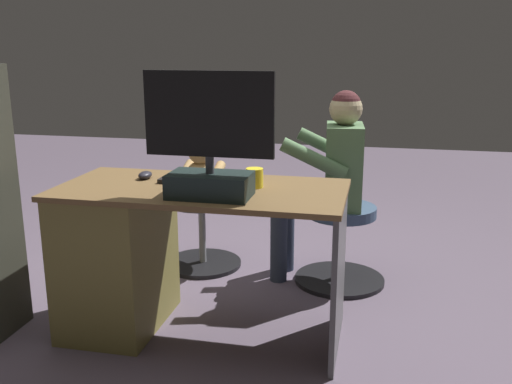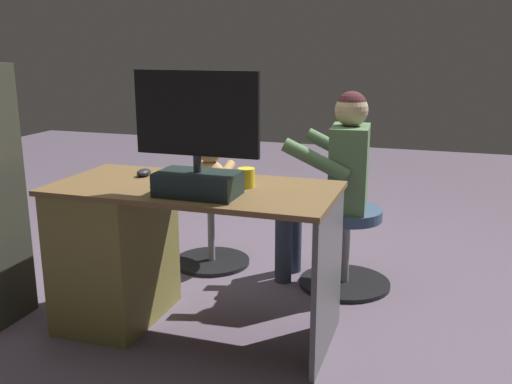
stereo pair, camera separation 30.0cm
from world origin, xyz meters
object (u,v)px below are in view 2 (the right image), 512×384
object	(u,v)px
desk	(132,247)
keyboard	(199,179)
person	(334,173)
cup	(246,178)
office_chair_teddy	(211,222)
visitor_chair	(346,244)
monitor	(197,155)
computer_mouse	(144,173)
teddy_bear	(211,168)
tv_remote	(172,180)

from	to	relation	value
desk	keyboard	bearing A→B (deg)	-164.51
person	cup	bearing A→B (deg)	69.01
desk	office_chair_teddy	distance (m)	0.84
keyboard	visitor_chair	bearing A→B (deg)	-132.33
desk	keyboard	size ratio (longest dim) A/B	3.14
monitor	office_chair_teddy	size ratio (longest dim) A/B	1.15
desk	person	world-z (taller)	person
monitor	visitor_chair	distance (m)	1.23
desk	computer_mouse	world-z (taller)	computer_mouse
computer_mouse	teddy_bear	xyz separation A→B (m)	(-0.05, -0.74, -0.13)
office_chair_teddy	person	xyz separation A→B (m)	(-0.78, 0.07, 0.38)
office_chair_teddy	visitor_chair	world-z (taller)	same
monitor	person	xyz separation A→B (m)	(-0.42, -0.91, -0.24)
visitor_chair	person	size ratio (longest dim) A/B	0.47
monitor	cup	xyz separation A→B (m)	(-0.15, -0.20, -0.13)
monitor	computer_mouse	distance (m)	0.51
teddy_bear	monitor	bearing A→B (deg)	109.78
person	computer_mouse	bearing A→B (deg)	38.36
office_chair_teddy	teddy_bear	xyz separation A→B (m)	(0.00, -0.01, 0.34)
cup	teddy_bear	world-z (taller)	teddy_bear
computer_mouse	tv_remote	distance (m)	0.20
office_chair_teddy	visitor_chair	size ratio (longest dim) A/B	0.92
monitor	computer_mouse	bearing A→B (deg)	-32.43
visitor_chair	person	world-z (taller)	person
keyboard	teddy_bear	distance (m)	0.81
teddy_bear	person	xyz separation A→B (m)	(-0.78, 0.08, 0.04)
tv_remote	teddy_bear	xyz separation A→B (m)	(0.14, -0.80, -0.12)
cup	office_chair_teddy	size ratio (longest dim) A/B	0.18
keyboard	teddy_bear	size ratio (longest dim) A/B	1.17
keyboard	cup	distance (m)	0.26
desk	monitor	world-z (taller)	monitor
desk	visitor_chair	distance (m)	1.21
cup	tv_remote	world-z (taller)	cup
desk	office_chair_teddy	size ratio (longest dim) A/B	2.74
computer_mouse	tv_remote	size ratio (longest dim) A/B	0.64
tv_remote	visitor_chair	bearing A→B (deg)	-149.24
keyboard	computer_mouse	distance (m)	0.31
keyboard	cup	xyz separation A→B (m)	(-0.25, 0.04, 0.03)
desk	monitor	bearing A→B (deg)	160.93
desk	computer_mouse	distance (m)	0.37
computer_mouse	visitor_chair	size ratio (longest dim) A/B	0.18
monitor	computer_mouse	xyz separation A→B (m)	(0.41, -0.26, -0.16)
cup	person	distance (m)	0.77
teddy_bear	tv_remote	bearing A→B (deg)	99.77
tv_remote	teddy_bear	size ratio (longest dim) A/B	0.42
person	desk	bearing A→B (deg)	41.82
visitor_chair	desk	bearing A→B (deg)	38.93
keyboard	cup	world-z (taller)	cup
desk	monitor	size ratio (longest dim) A/B	2.38
monitor	tv_remote	xyz separation A→B (m)	(0.22, -0.19, -0.17)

